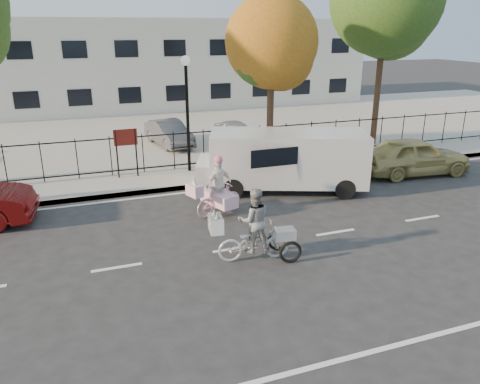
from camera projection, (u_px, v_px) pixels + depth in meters
name	position (u px, v px, depth m)	size (l,w,h in m)	color
ground	(235.00, 249.00, 12.17)	(120.00, 120.00, 0.00)	#333334
road_markings	(235.00, 249.00, 12.16)	(60.00, 9.52, 0.01)	silver
curb	(188.00, 187.00, 16.62)	(60.00, 0.10, 0.15)	#A8A399
sidewalk	(181.00, 179.00, 17.55)	(60.00, 2.20, 0.15)	#A8A399
parking_lot	(144.00, 132.00, 25.44)	(60.00, 15.60, 0.15)	#A8A399
iron_fence	(174.00, 150.00, 18.25)	(58.00, 0.06, 1.50)	black
building	(119.00, 63.00, 33.33)	(34.00, 10.00, 6.00)	silver
lamppost	(187.00, 94.00, 17.32)	(0.36, 0.36, 4.33)	black
street_sign	(126.00, 144.00, 17.13)	(0.85, 0.06, 1.80)	black
zebra_trike	(254.00, 233.00, 11.38)	(2.18, 1.01, 1.86)	silver
unicorn_bike	(218.00, 193.00, 14.17)	(1.89, 1.37, 1.87)	#D9A5B8
bull_bike	(346.00, 170.00, 16.48)	(1.87, 1.30, 1.71)	#101C37
white_van	(285.00, 159.00, 16.17)	(6.30, 3.75, 2.06)	white
gold_sedan	(414.00, 156.00, 18.08)	(1.74, 4.31, 1.47)	tan
lot_car_c	(169.00, 133.00, 22.02)	(1.24, 3.55, 1.17)	#4A4C51
lot_car_d	(236.00, 134.00, 21.93)	(1.37, 3.41, 1.16)	#A9ACB0
tree_mid	(274.00, 47.00, 18.48)	(3.69, 3.68, 6.74)	#442D1D
tree_east	(388.00, 5.00, 20.59)	(4.97, 4.97, 9.10)	#442D1D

